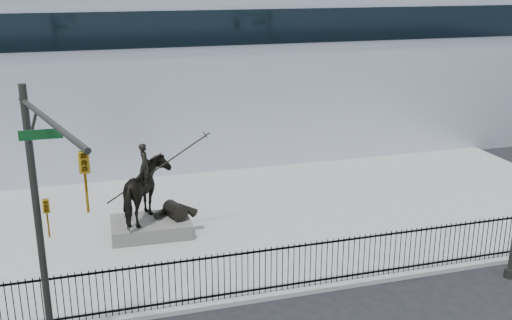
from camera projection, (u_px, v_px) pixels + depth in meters
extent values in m
plane|color=black|center=(309.00, 314.00, 17.20)|extent=(120.00, 120.00, 0.00)
cube|color=gray|center=(244.00, 220.00, 23.58)|extent=(30.00, 12.00, 0.15)
cube|color=#B5BBC5|center=(183.00, 62.00, 34.16)|extent=(44.00, 14.00, 9.00)
cube|color=black|center=(294.00, 284.00, 18.26)|extent=(22.00, 0.05, 0.05)
cube|color=black|center=(295.00, 247.00, 17.88)|extent=(22.00, 0.05, 0.05)
cube|color=black|center=(294.00, 266.00, 18.08)|extent=(22.00, 0.03, 1.50)
cube|color=#53504C|center=(151.00, 227.00, 22.07)|extent=(2.91, 2.06, 0.53)
imported|color=black|center=(149.00, 191.00, 21.66)|extent=(2.01, 2.32, 2.27)
imported|color=black|center=(145.00, 164.00, 21.33)|extent=(0.39, 0.57, 1.53)
cylinder|color=black|center=(156.00, 170.00, 21.49)|extent=(3.65, 0.18, 2.31)
cylinder|color=#272924|center=(39.00, 227.00, 14.44)|extent=(0.18, 0.18, 7.00)
cylinder|color=#272924|center=(49.00, 121.00, 11.73)|extent=(1.47, 4.84, 0.12)
imported|color=#C79216|center=(86.00, 183.00, 10.14)|extent=(0.18, 0.22, 1.10)
imported|color=#C79216|center=(48.00, 219.00, 14.44)|extent=(0.16, 0.20, 1.00)
cube|color=#0C3F19|center=(41.00, 134.00, 12.66)|extent=(0.90, 0.03, 0.22)
cylinder|color=#272924|center=(510.00, 273.00, 19.24)|extent=(0.36, 0.36, 0.30)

